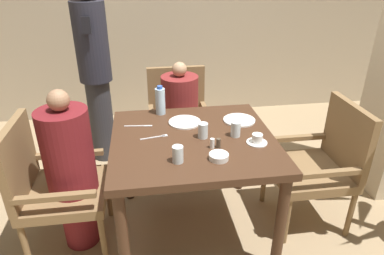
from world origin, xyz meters
TOP-DOWN VIEW (x-y plane):
  - ground_plane at (0.00, 0.00)m, footprint 16.00×16.00m
  - wall_back at (0.00, 2.25)m, footprint 8.00×0.06m
  - dining_table at (0.00, 0.00)m, footprint 1.08×1.02m
  - chair_left_side at (-0.96, 0.00)m, footprint 0.55×0.54m
  - diner_in_left_chair at (-0.81, 0.00)m, footprint 0.32×0.32m
  - chair_far_side at (0.00, 0.93)m, footprint 0.54×0.55m
  - diner_in_far_chair at (-0.00, 0.78)m, footprint 0.32×0.32m
  - chair_right_side at (0.96, 0.00)m, footprint 0.55×0.54m
  - standing_host at (-0.74, 1.18)m, footprint 0.30×0.33m
  - plate_main_left at (-0.03, 0.23)m, footprint 0.23×0.23m
  - plate_main_right at (0.37, 0.21)m, footprint 0.23×0.23m
  - teacup_with_saucer at (0.39, -0.13)m, footprint 0.13×0.13m
  - bowl_small at (0.11, -0.29)m, footprint 0.12×0.12m
  - water_bottle at (-0.19, 0.43)m, footprint 0.07×0.07m
  - glass_tall_near at (-0.13, -0.28)m, footprint 0.07×0.07m
  - glass_tall_mid at (0.28, -0.02)m, footprint 0.07×0.07m
  - glass_tall_far at (0.06, -0.01)m, footprint 0.07×0.07m
  - salt_shaker at (0.10, -0.15)m, footprint 0.03×0.03m
  - pepper_shaker at (0.14, -0.15)m, footprint 0.03×0.03m
  - fork_beside_plate at (-0.24, 0.04)m, footprint 0.19×0.05m
  - knife_beside_plate at (-0.35, 0.23)m, footprint 0.20×0.04m

SIDE VIEW (x-z plane):
  - ground_plane at x=0.00m, z-range 0.00..0.00m
  - chair_left_side at x=-0.96m, z-range 0.04..0.98m
  - chair_far_side at x=0.00m, z-range 0.04..0.98m
  - chair_right_side at x=0.96m, z-range 0.04..0.98m
  - diner_in_far_chair at x=0.00m, z-range 0.02..1.09m
  - diner_in_left_chair at x=-0.81m, z-range 0.02..1.17m
  - dining_table at x=0.00m, z-range 0.28..1.06m
  - fork_beside_plate at x=-0.24m, z-range 0.78..0.78m
  - knife_beside_plate at x=-0.35m, z-range 0.78..0.78m
  - plate_main_left at x=-0.03m, z-range 0.78..0.79m
  - plate_main_right at x=0.37m, z-range 0.78..0.79m
  - bowl_small at x=0.11m, z-range 0.78..0.81m
  - teacup_with_saucer at x=0.39m, z-range 0.77..0.83m
  - pepper_shaker at x=0.14m, z-range 0.78..0.84m
  - salt_shaker at x=0.10m, z-range 0.78..0.84m
  - glass_tall_near at x=-0.13m, z-range 0.78..0.88m
  - glass_tall_mid at x=0.28m, z-range 0.78..0.88m
  - glass_tall_far at x=0.06m, z-range 0.78..0.88m
  - water_bottle at x=-0.19m, z-range 0.77..0.99m
  - standing_host at x=-0.74m, z-range 0.07..1.82m
  - wall_back at x=0.00m, z-range 0.00..2.80m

